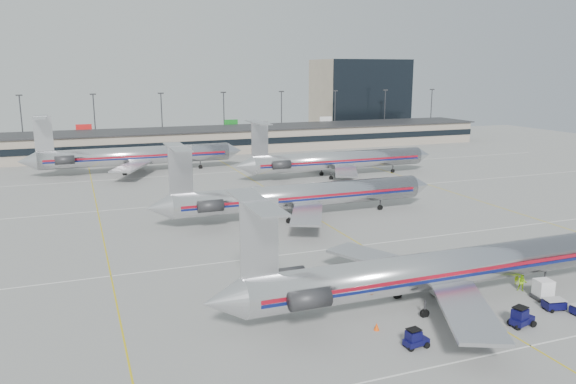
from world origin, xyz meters
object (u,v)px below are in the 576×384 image
jet_foreground (430,270)px  tug_center (521,317)px  jet_second_row (296,196)px  uld_container (543,289)px  belt_loader (449,289)px

jet_foreground → tug_center: jet_foreground is taller
jet_second_row → uld_container: jet_second_row is taller
jet_foreground → belt_loader: size_ratio=10.43×
jet_second_row → tug_center: jet_second_row is taller
jet_second_row → uld_container: (10.97, -36.26, -2.41)m
uld_container → jet_second_row: bearing=115.4°
tug_center → jet_foreground: bearing=108.0°
jet_second_row → belt_loader: 32.38m
belt_loader → jet_second_row: bearing=107.3°
jet_foreground → uld_container: jet_foreground is taller
jet_foreground → jet_second_row: jet_second_row is taller
belt_loader → tug_center: bearing=-69.1°
uld_container → belt_loader: 8.74m
jet_second_row → tug_center: bearing=-83.4°
jet_second_row → tug_center: (4.66, -40.17, -2.56)m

